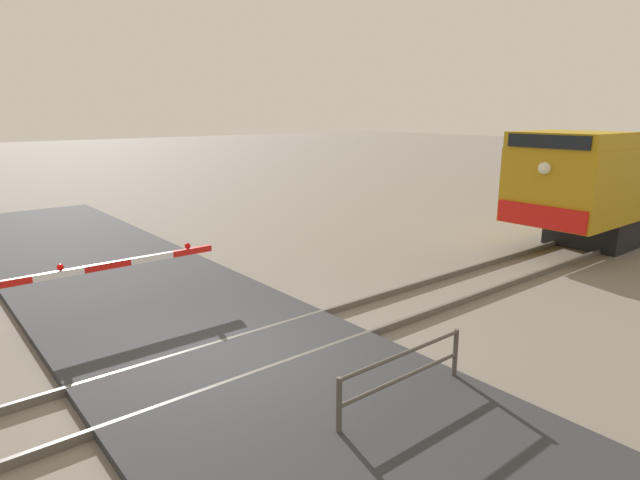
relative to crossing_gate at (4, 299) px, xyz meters
The scene contains 6 objects.
ground_plane 4.71m from the crossing_gate, 38.50° to the left, with size 160.00×160.00×0.00m, color slate.
rail_track_left 4.17m from the crossing_gate, 44.75° to the left, with size 0.08×80.00×0.15m, color #59544C.
rail_track_right 5.27m from the crossing_gate, 33.58° to the left, with size 0.08×80.00×0.15m, color #59544C.
road_surface 4.70m from the crossing_gate, 38.50° to the left, with size 36.00×5.23×0.15m, color #2D2D30.
crossing_gate is the anchor object (origin of this frame).
guard_railing 7.69m from the crossing_gate, 32.05° to the left, with size 0.08×2.58×0.95m.
Camera 1 is at (7.64, -4.25, 4.35)m, focal length 29.83 mm.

